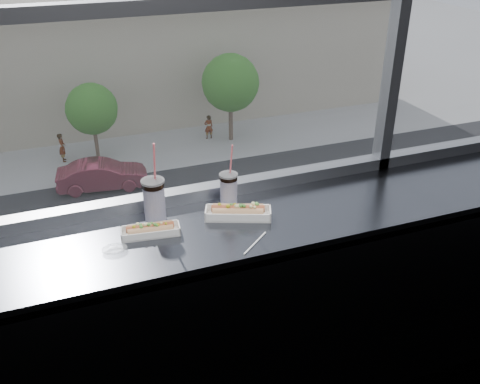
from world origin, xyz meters
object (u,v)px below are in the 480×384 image
object	(u,v)px
hotdog_tray_left	(150,230)
wrapper	(115,249)
pedestrian_d	(209,125)
car_near_e	(369,202)
tree_right	(230,83)
car_near_d	(265,223)
soda_cup_left	(154,198)
hotdog_tray_right	(238,212)
soda_cup_right	(229,189)
loose_straw	(255,243)
car_far_b	(102,171)
tree_center	(92,109)
car_near_c	(89,259)
pedestrian_b	(62,145)

from	to	relation	value
hotdog_tray_left	wrapper	world-z (taller)	hotdog_tray_left
hotdog_tray_left	pedestrian_d	world-z (taller)	hotdog_tray_left
car_near_e	tree_right	bearing A→B (deg)	9.75
car_near_e	car_near_d	world-z (taller)	car_near_e
soda_cup_left	wrapper	distance (m)	0.30
hotdog_tray_right	wrapper	xyz separation A→B (m)	(-0.57, -0.08, -0.02)
soda_cup_right	loose_straw	xyz separation A→B (m)	(-0.00, -0.34, -0.09)
car_near_e	car_far_b	xyz separation A→B (m)	(-11.20, 8.00, -0.11)
wrapper	tree_right	size ratio (longest dim) A/B	0.02
hotdog_tray_right	car_far_b	xyz separation A→B (m)	(1.36, 24.24, -11.05)
hotdog_tray_left	tree_center	distance (m)	29.71
car_near_e	tree_center	size ratio (longest dim) A/B	1.47
car_near_e	tree_center	xyz separation A→B (m)	(-10.96, 12.00, 1.94)
car_near_c	pedestrian_b	size ratio (longest dim) A/B	3.19
soda_cup_right	car_near_d	distance (m)	20.84
hotdog_tray_left	car_near_d	bearing A→B (deg)	72.32
wrapper	tree_right	bearing A→B (deg)	69.52
car_near_d	tree_right	xyz separation A→B (m)	(2.72, 12.00, 2.60)
car_near_d	pedestrian_b	world-z (taller)	car_near_d
hotdog_tray_left	soda_cup_right	xyz separation A→B (m)	(0.40, 0.12, 0.07)
hotdog_tray_right	pedestrian_b	xyz separation A→B (m)	(-0.34, 28.60, -11.05)
pedestrian_d	pedestrian_b	world-z (taller)	pedestrian_b
pedestrian_b	pedestrian_d	bearing A→B (deg)	-88.06
wrapper	car_near_e	world-z (taller)	wrapper
wrapper	car_far_b	xyz separation A→B (m)	(1.93, 24.31, -11.03)
soda_cup_right	loose_straw	bearing A→B (deg)	-90.59
car_near_e	pedestrian_d	size ratio (longest dim) A/B	3.59
soda_cup_right	pedestrian_b	size ratio (longest dim) A/B	0.15
pedestrian_d	car_far_b	bearing A→B (deg)	32.35
soda_cup_left	pedestrian_b	size ratio (longest dim) A/B	0.18
soda_cup_right	car_near_d	world-z (taller)	soda_cup_right
hotdog_tray_right	pedestrian_b	distance (m)	30.66
hotdog_tray_right	pedestrian_b	world-z (taller)	hotdog_tray_right
soda_cup_right	car_near_c	distance (m)	19.54
car_near_d	tree_center	size ratio (longest dim) A/B	1.45
tree_right	hotdog_tray_right	bearing A→B (deg)	-109.52
car_far_b	tree_right	distance (m)	9.90
hotdog_tray_left	pedestrian_d	distance (m)	32.30
car_near_c	tree_center	xyz separation A→B (m)	(1.82, 12.00, 1.97)
soda_cup_right	pedestrian_d	size ratio (longest dim) A/B	0.17
car_far_b	wrapper	bearing A→B (deg)	-176.74
soda_cup_left	wrapper	size ratio (longest dim) A/B	3.74
wrapper	pedestrian_d	bearing A→B (deg)	72.21
car_near_d	car_near_c	xyz separation A→B (m)	(-7.51, 0.00, -0.01)
hotdog_tray_right	wrapper	world-z (taller)	hotdog_tray_right
car_near_c	tree_center	distance (m)	12.30
car_near_e	tree_center	bearing A→B (deg)	40.18
soda_cup_right	pedestrian_d	distance (m)	32.11
soda_cup_left	car_far_b	world-z (taller)	soda_cup_left
wrapper	tree_center	world-z (taller)	wrapper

